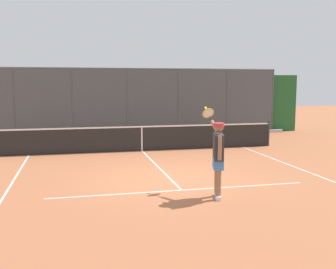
# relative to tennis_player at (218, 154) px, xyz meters

# --- Properties ---
(ground_plane) EXTENTS (60.00, 60.00, 0.00)m
(ground_plane) POSITION_rel_tennis_player_xyz_m (0.63, -1.89, -1.02)
(ground_plane) COLOR #A8603D
(court_line_markings) EXTENTS (8.36, 10.71, 0.01)m
(court_line_markings) POSITION_rel_tennis_player_xyz_m (0.63, -0.52, -1.02)
(court_line_markings) COLOR white
(court_line_markings) RESTS_ON ground
(fence_backdrop) EXTENTS (18.48, 1.37, 3.32)m
(fence_backdrop) POSITION_rel_tennis_player_xyz_m (0.63, -11.60, 0.48)
(fence_backdrop) COLOR #474C51
(fence_backdrop) RESTS_ON ground
(tennis_net) EXTENTS (10.74, 0.09, 1.07)m
(tennis_net) POSITION_rel_tennis_player_xyz_m (0.63, -6.67, -0.53)
(tennis_net) COLOR #2D2D2D
(tennis_net) RESTS_ON ground
(tennis_player) EXTENTS (0.37, 1.44, 2.02)m
(tennis_player) POSITION_rel_tennis_player_xyz_m (0.00, 0.00, 0.00)
(tennis_player) COLOR silver
(tennis_player) RESTS_ON ground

